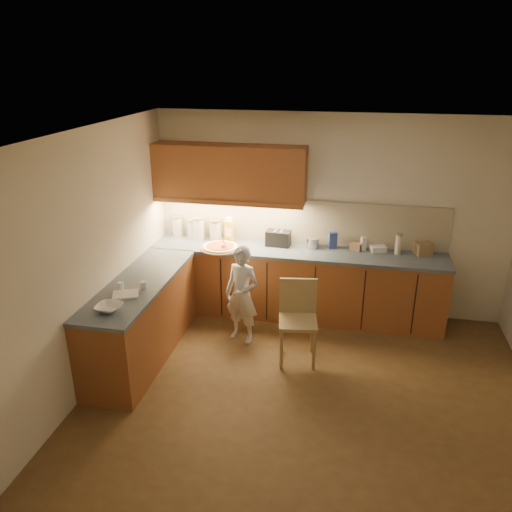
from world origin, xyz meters
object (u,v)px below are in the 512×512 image
pizza_on_board (220,247)px  oil_jug (229,230)px  child (242,295)px  toaster (278,238)px  wooden_chair (298,315)px

pizza_on_board → oil_jug: 0.34m
pizza_on_board → child: (0.42, -0.59, -0.35)m
pizza_on_board → child: 0.80m
pizza_on_board → oil_jug: size_ratio=1.53×
pizza_on_board → toaster: bearing=21.4°
wooden_chair → child: bearing=151.6°
pizza_on_board → toaster: 0.76m
pizza_on_board → oil_jug: bearing=82.7°
pizza_on_board → wooden_chair: pizza_on_board is taller
child → toaster: size_ratio=3.71×
toaster → wooden_chair: bearing=-66.4°
child → pizza_on_board: bearing=144.1°
child → wooden_chair: size_ratio=1.29×
oil_jug → pizza_on_board: bearing=-97.3°
child → oil_jug: 1.09m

